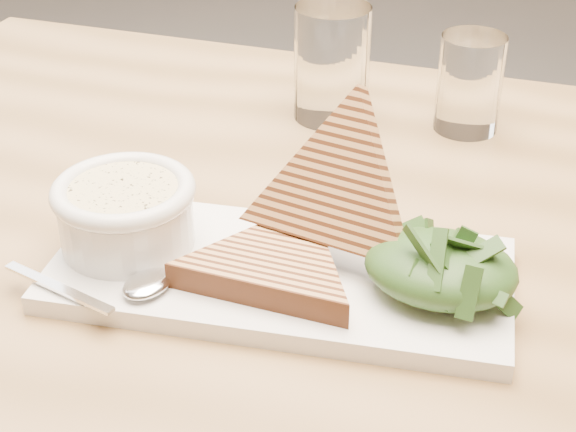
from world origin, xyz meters
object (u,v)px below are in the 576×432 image
(table_top, at_px, (362,269))
(glass_far, at_px, (470,84))
(soup_bowl, at_px, (127,221))
(glass_near, at_px, (332,63))
(platter, at_px, (280,275))

(table_top, height_order, glass_far, glass_far)
(soup_bowl, xyz_separation_m, glass_near, (0.08, 0.31, 0.02))
(soup_bowl, distance_m, glass_far, 0.40)
(table_top, height_order, platter, platter)
(glass_far, bearing_deg, glass_near, -174.13)
(glass_near, height_order, glass_far, glass_near)
(glass_far, bearing_deg, platter, -106.70)
(platter, height_order, glass_far, glass_far)
(platter, height_order, glass_near, glass_near)
(platter, bearing_deg, table_top, 53.29)
(platter, relative_size, glass_near, 2.93)
(platter, distance_m, glass_far, 0.34)
(table_top, relative_size, glass_far, 12.17)
(table_top, distance_m, platter, 0.09)
(soup_bowl, bearing_deg, table_top, 22.69)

